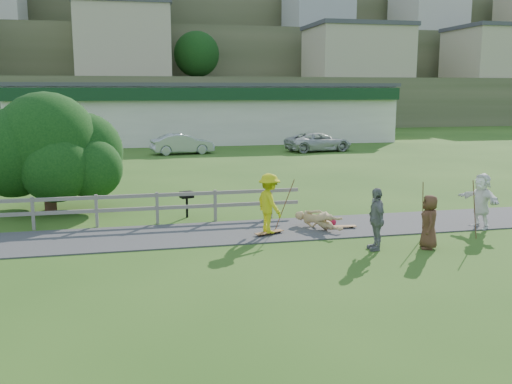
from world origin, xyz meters
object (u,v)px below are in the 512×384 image
at_px(spectator_c, 429,222).
at_px(car_silver, 182,144).
at_px(skater_fallen, 318,220).
at_px(spectator_d, 481,201).
at_px(spectator_b, 376,219).
at_px(skater_rider, 269,206).
at_px(car_white, 319,142).
at_px(bbq, 187,205).
at_px(tree, 48,168).

distance_m(spectator_c, car_silver, 26.74).
bearing_deg(skater_fallen, spectator_d, -40.04).
height_order(spectator_b, spectator_d, spectator_d).
bearing_deg(spectator_d, skater_fallen, -111.02).
bearing_deg(spectator_b, skater_rider, -125.00).
height_order(car_white, bbq, car_white).
bearing_deg(tree, bbq, -26.10).
xyz_separation_m(spectator_c, tree, (-11.32, 8.04, 0.83)).
distance_m(spectator_b, car_silver, 26.28).
bearing_deg(car_silver, skater_rider, 173.19).
height_order(skater_rider, car_silver, skater_rider).
distance_m(car_silver, bbq, 20.81).
xyz_separation_m(spectator_b, car_white, (7.11, 25.75, -0.20)).
height_order(spectator_c, car_white, spectator_c).
relative_size(car_silver, tree, 0.71).
height_order(car_silver, car_white, car_silver).
xyz_separation_m(spectator_b, spectator_c, (1.54, -0.24, -0.11)).
xyz_separation_m(car_white, tree, (-16.90, -17.95, 0.92)).
distance_m(skater_fallen, spectator_d, 5.42).
bearing_deg(spectator_b, skater_fallen, -156.58).
height_order(spectator_b, bbq, spectator_b).
distance_m(skater_rider, tree, 9.13).
relative_size(skater_rider, skater_fallen, 1.02).
height_order(car_white, tree, tree).
xyz_separation_m(skater_rider, spectator_b, (2.58, -2.23, -0.04)).
bearing_deg(car_silver, car_white, -99.87).
bearing_deg(spectator_d, tree, -124.01).
xyz_separation_m(spectator_c, bbq, (-6.38, 5.62, -0.31)).
height_order(skater_fallen, spectator_d, spectator_d).
relative_size(skater_fallen, spectator_c, 1.17).
xyz_separation_m(skater_fallen, tree, (-8.96, 5.20, 1.28)).
bearing_deg(spectator_d, car_silver, -173.61).
relative_size(car_white, bbq, 5.30).
relative_size(car_white, tree, 0.80).
relative_size(skater_fallen, car_white, 0.37).
relative_size(skater_fallen, car_silver, 0.42).
distance_m(spectator_d, car_white, 24.27).
distance_m(skater_fallen, bbq, 4.89).
bearing_deg(skater_fallen, spectator_c, -79.73).
xyz_separation_m(car_silver, tree, (-6.78, -18.31, 0.89)).
height_order(spectator_c, bbq, spectator_c).
relative_size(car_silver, bbq, 4.65).
bearing_deg(car_silver, skater_fallen, 177.47).
height_order(skater_fallen, bbq, bbq).
relative_size(spectator_c, car_silver, 0.36).
height_order(spectator_d, tree, tree).
bearing_deg(tree, car_white, 46.73).
bearing_deg(spectator_c, car_white, -171.30).
relative_size(skater_rider, spectator_b, 1.04).
relative_size(spectator_b, tree, 0.29).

